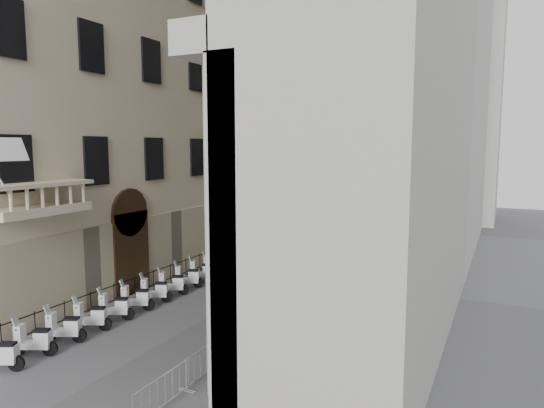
{
  "coord_description": "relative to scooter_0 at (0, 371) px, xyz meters",
  "views": [
    {
      "loc": [
        11.79,
        -6.31,
        7.67
      ],
      "look_at": [
        0.29,
        17.43,
        4.5
      ],
      "focal_mm": 32.0,
      "sensor_mm": 36.0,
      "label": 1
    }
  ],
  "objects": [
    {
      "name": "barrier_2",
      "position": [
        6.61,
        5.41,
        0.0
      ],
      "size": [
        0.6,
        2.4,
        1.1
      ],
      "primitive_type": null,
      "color": "#B2B5BB",
      "rests_on": "ground"
    },
    {
      "name": "barrier_3",
      "position": [
        6.61,
        7.91,
        0.0
      ],
      "size": [
        0.6,
        2.4,
        1.1
      ],
      "primitive_type": null,
      "color": "#B2B5BB",
      "rests_on": "ground"
    },
    {
      "name": "scooter_4",
      "position": [
        0.0,
        5.45,
        0.0
      ],
      "size": [
        1.5,
        1.11,
        1.5
      ],
      "primitive_type": null,
      "rotation": [
        0.0,
        0.0,
        2.01
      ],
      "color": "silver",
      "rests_on": "ground"
    },
    {
      "name": "scooter_6",
      "position": [
        0.0,
        8.17,
        0.0
      ],
      "size": [
        1.5,
        1.11,
        1.5
      ],
      "primitive_type": null,
      "rotation": [
        0.0,
        0.0,
        2.01
      ],
      "color": "silver",
      "rests_on": "ground"
    },
    {
      "name": "security_tent",
      "position": [
        0.37,
        20.09,
        2.7
      ],
      "size": [
        3.98,
        3.98,
        3.23
      ],
      "color": "silver",
      "rests_on": "ground"
    },
    {
      "name": "scooter_1",
      "position": [
        0.0,
        1.36,
        0.0
      ],
      "size": [
        1.5,
        1.11,
        1.5
      ],
      "primitive_type": null,
      "rotation": [
        0.0,
        0.0,
        2.01
      ],
      "color": "silver",
      "rests_on": "ground"
    },
    {
      "name": "scooter_5",
      "position": [
        0.0,
        6.81,
        0.0
      ],
      "size": [
        1.5,
        1.11,
        1.5
      ],
      "primitive_type": null,
      "rotation": [
        0.0,
        0.0,
        2.01
      ],
      "color": "silver",
      "rests_on": "ground"
    },
    {
      "name": "pedestrian_b",
      "position": [
        4.56,
        30.97,
        0.98
      ],
      "size": [
        1.18,
        1.08,
        1.96
      ],
      "primitive_type": "imported",
      "rotation": [
        0.0,
        0.0,
        2.7
      ],
      "color": "black",
      "rests_on": "ground"
    },
    {
      "name": "pedestrian_a",
      "position": [
        2.4,
        22.46,
        0.83
      ],
      "size": [
        0.64,
        0.45,
        1.67
      ],
      "primitive_type": "imported",
      "rotation": [
        0.0,
        0.0,
        3.05
      ],
      "color": "#0E1238",
      "rests_on": "ground"
    },
    {
      "name": "scooter_3",
      "position": [
        0.0,
        4.09,
        0.0
      ],
      "size": [
        1.5,
        1.11,
        1.5
      ],
      "primitive_type": null,
      "rotation": [
        0.0,
        0.0,
        2.01
      ],
      "color": "silver",
      "rests_on": "ground"
    },
    {
      "name": "pedestrian_c",
      "position": [
        4.44,
        26.44,
        0.95
      ],
      "size": [
        1.1,
        0.93,
        1.9
      ],
      "primitive_type": "imported",
      "rotation": [
        0.0,
        0.0,
        3.56
      ],
      "color": "black",
      "rests_on": "ground"
    },
    {
      "name": "scooter_0",
      "position": [
        0.0,
        0.0,
        0.0
      ],
      "size": [
        1.5,
        1.11,
        1.5
      ],
      "primitive_type": null,
      "rotation": [
        0.0,
        0.0,
        2.01
      ],
      "color": "silver",
      "rests_on": "ground"
    },
    {
      "name": "barrier_4",
      "position": [
        6.61,
        10.41,
        0.0
      ],
      "size": [
        0.6,
        2.4,
        1.1
      ],
      "primitive_type": null,
      "color": "#B2B5BB",
      "rests_on": "ground"
    },
    {
      "name": "street_lamp",
      "position": [
        1.3,
        18.33,
        5.04
      ],
      "size": [
        2.58,
        1.23,
        8.43
      ],
      "rotation": [
        0.0,
        0.0,
        -0.4
      ],
      "color": "gray",
      "rests_on": "ground"
    },
    {
      "name": "info_kiosk",
      "position": [
        -0.51,
        19.3,
        0.81
      ],
      "size": [
        0.45,
        0.79,
        1.6
      ],
      "rotation": [
        0.0,
        0.0,
        0.31
      ],
      "color": "black",
      "rests_on": "ground"
    },
    {
      "name": "far_building",
      "position": [
        3.49,
        44.17,
        15.0
      ],
      "size": [
        22.0,
        10.0,
        30.0
      ],
      "primitive_type": "cube",
      "color": "#A2A099",
      "rests_on": "ground"
    },
    {
      "name": "barrier_1",
      "position": [
        6.61,
        2.91,
        0.0
      ],
      "size": [
        0.6,
        2.4,
        1.1
      ],
      "primitive_type": null,
      "color": "#B2B5BB",
      "rests_on": "ground"
    },
    {
      "name": "scooter_2",
      "position": [
        0.0,
        2.72,
        0.0
      ],
      "size": [
        1.5,
        1.11,
        1.5
      ],
      "primitive_type": null,
      "rotation": [
        0.0,
        0.0,
        2.01
      ],
      "color": "silver",
      "rests_on": "ground"
    },
    {
      "name": "iron_fence",
      "position": [
        -0.81,
        14.17,
        0.0
      ],
      "size": [
        0.3,
        28.0,
        1.4
      ],
      "primitive_type": null,
      "color": "black",
      "rests_on": "ground"
    },
    {
      "name": "scooter_11",
      "position": [
        0.0,
        14.99,
        0.0
      ],
      "size": [
        1.5,
        1.11,
        1.5
      ],
      "primitive_type": null,
      "rotation": [
        0.0,
        0.0,
        2.01
      ],
      "color": "silver",
      "rests_on": "ground"
    },
    {
      "name": "barrier_5",
      "position": [
        6.61,
        12.91,
        0.0
      ],
      "size": [
        0.6,
        2.4,
        1.1
      ],
      "primitive_type": null,
      "color": "#B2B5BB",
      "rests_on": "ground"
    },
    {
      "name": "blue_awning",
      "position": [
        7.64,
        22.17,
        0.0
      ],
      "size": [
        1.6,
        3.0,
        3.0
      ],
      "primitive_type": null,
      "color": "navy",
      "rests_on": "ground"
    },
    {
      "name": "scooter_10",
      "position": [
        0.0,
        13.62,
        0.0
      ],
      "size": [
        1.5,
        1.11,
        1.5
      ],
      "primitive_type": null,
      "rotation": [
        0.0,
        0.0,
        2.01
      ],
      "color": "silver",
      "rests_on": "ground"
    },
    {
      "name": "scooter_9",
      "position": [
        0.0,
        12.26,
        0.0
      ],
      "size": [
        1.5,
        1.11,
        1.5
      ],
      "primitive_type": null,
      "rotation": [
        0.0,
        0.0,
        2.01
      ],
      "color": "silver",
      "rests_on": "ground"
    },
    {
      "name": "scooter_7",
      "position": [
        0.0,
        9.54,
        0.0
      ],
      "size": [
        1.5,
        1.11,
        1.5
      ],
      "primitive_type": null,
      "rotation": [
        0.0,
        0.0,
        2.01
      ],
      "color": "silver",
      "rests_on": "ground"
    },
    {
      "name": "scooter_8",
      "position": [
        0.0,
        10.9,
        0.0
      ],
      "size": [
        1.5,
        1.11,
        1.5
      ],
      "primitive_type": null,
      "rotation": [
        0.0,
        0.0,
        2.01
      ],
      "color": "silver",
      "rests_on": "ground"
    },
    {
      "name": "left_building",
      "position": [
        -4.01,
        18.17,
        17.0
      ],
      "size": [
        5.0,
        36.0,
        34.0
      ],
      "primitive_type": "cube",
      "color": "beige",
      "rests_on": "ground"
    },
    {
      "name": "flag",
      "position": [
        -0.51,
        1.17,
        0.0
      ],
      "size": [
        1.0,
        1.4,
        8.2
      ],
      "primitive_type": null,
      "color": "#9E0C11",
      "rests_on": "ground"
    }
  ]
}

